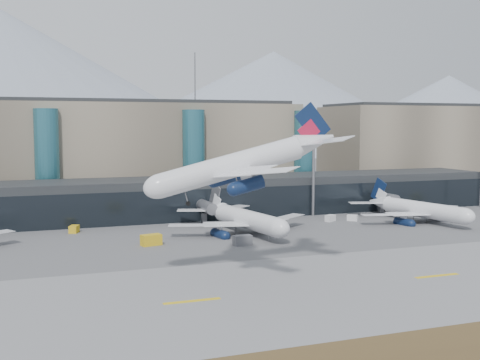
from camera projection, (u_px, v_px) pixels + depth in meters
name	position (u px, v px, depth m)	size (l,w,h in m)	color
ground	(282.00, 265.00, 102.07)	(900.00, 900.00, 0.00)	#515154
runway_strip	(324.00, 288.00, 88.02)	(400.00, 40.00, 0.04)	slate
dirt_verge	(433.00, 347.00, 64.61)	(400.00, 14.00, 0.03)	#47351E
runway_markings	(324.00, 287.00, 88.02)	(128.00, 1.00, 0.02)	gold
concourse	(192.00, 197.00, 155.66)	(170.00, 27.00, 10.00)	black
terminal_main	(81.00, 153.00, 176.45)	(130.00, 30.00, 31.00)	gray
terminal_east	(422.00, 148.00, 217.08)	(70.00, 30.00, 31.00)	gray
teal_towers	(123.00, 160.00, 165.00)	(116.40, 19.40, 46.00)	#296372
mountain_ridge	(100.00, 96.00, 459.07)	(910.00, 400.00, 110.00)	gray
lightmast_mid	(314.00, 161.00, 155.84)	(3.00, 1.20, 25.60)	slate
hero_jet	(249.00, 157.00, 91.79)	(31.77, 32.42, 10.46)	silver
jet_parked_mid	(240.00, 212.00, 133.41)	(35.59, 35.82, 11.60)	silver
jet_parked_right	(413.00, 204.00, 148.80)	(33.73, 34.37, 11.07)	silver
veh_b	(74.00, 229.00, 132.60)	(2.78, 1.71, 1.60)	gold
veh_c	(242.00, 240.00, 118.92)	(3.59, 1.90, 2.00)	#525358
veh_d	(330.00, 218.00, 148.08)	(2.79, 1.50, 1.59)	silver
veh_g	(352.00, 218.00, 149.07)	(2.54, 1.48, 1.48)	silver
veh_h	(151.00, 240.00, 118.74)	(3.94, 2.07, 2.18)	gold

